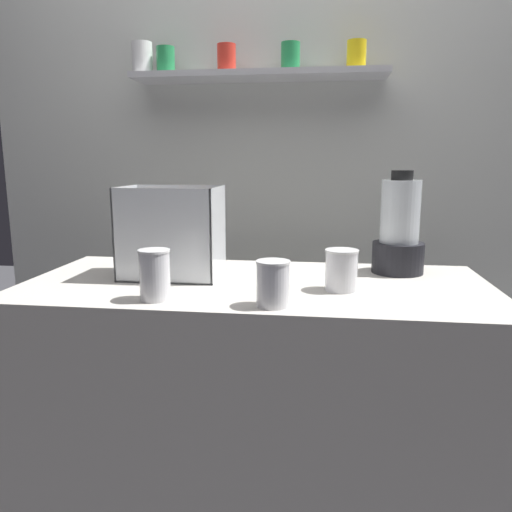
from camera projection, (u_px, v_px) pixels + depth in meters
counter at (256, 418)px, 1.58m from camera, size 1.40×0.64×0.90m
back_wall_unit at (278, 161)px, 2.18m from camera, size 2.60×0.24×2.50m
carrot_display_bin at (171, 249)px, 1.56m from camera, size 0.30×0.21×0.28m
blender_pitcher at (399, 232)px, 1.60m from camera, size 0.17×0.17×0.33m
juice_cup_beet_far_left at (155, 277)px, 1.30m from camera, size 0.08×0.08×0.13m
juice_cup_mango_left at (273, 286)px, 1.24m from camera, size 0.09×0.09×0.12m
juice_cup_orange_middle at (341, 272)px, 1.39m from camera, size 0.09×0.09×0.12m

